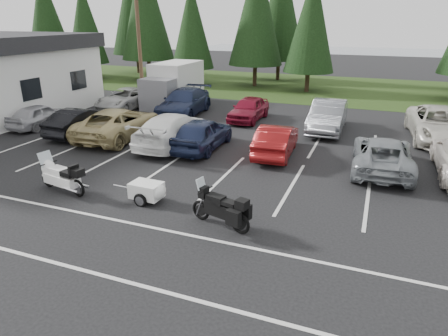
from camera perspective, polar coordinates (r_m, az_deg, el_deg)
ground at (r=15.01m, az=-3.32°, el=-2.43°), size 120.00×120.00×0.00m
grass_strip at (r=37.45m, az=12.36°, el=11.20°), size 80.00×16.00×0.01m
lake_water at (r=67.80m, az=20.38°, el=14.49°), size 70.00×50.00×0.02m
utility_pole at (r=29.21m, az=-12.09°, el=17.94°), size 1.60×0.26×9.00m
box_truck at (r=28.93m, az=-7.65°, el=11.70°), size 2.40×5.60×2.90m
stall_markings at (r=16.72m, az=-0.48°, el=0.09°), size 32.00×16.00×0.01m
conifer_0 at (r=48.69m, az=-24.12°, el=19.44°), size 4.58×4.58×10.66m
conifer_1 at (r=43.72m, az=-19.28°, el=18.98°), size 3.96×3.96×9.22m
conifer_2 at (r=41.53m, az=-11.18°, el=21.82°), size 5.10×5.10×11.89m
conifer_3 at (r=37.65m, az=-4.63°, el=19.70°), size 3.87×3.87×9.02m
conifer_4 at (r=37.04m, az=4.67°, el=21.64°), size 4.80×4.80×11.17m
conifer_5 at (r=34.62m, az=12.40°, el=19.84°), size 4.14×4.14×9.63m
conifer_back_a at (r=47.23m, az=-12.75°, el=21.83°), size 5.28×5.28×12.30m
conifer_back_b at (r=41.22m, az=8.12°, el=21.75°), size 4.97×4.97×11.58m
car_near_0 at (r=25.18m, az=-24.76°, el=6.85°), size 1.60×3.94×1.34m
car_near_1 at (r=22.65m, az=-19.72°, el=6.28°), size 1.52×4.33×1.42m
car_near_2 at (r=21.43m, az=-14.78°, el=6.22°), size 2.84×5.71×1.55m
car_near_3 at (r=19.63m, az=-7.09°, el=5.48°), size 2.24×5.44×1.57m
car_near_4 at (r=18.94m, az=-3.13°, el=4.94°), size 1.84×4.44×1.50m
car_near_5 at (r=18.26m, az=7.50°, el=3.99°), size 1.77×4.31×1.39m
car_near_6 at (r=17.45m, az=21.71°, el=1.85°), size 2.49×5.03×1.37m
car_far_0 at (r=28.57m, az=-13.81°, el=9.62°), size 2.53×5.02×1.36m
car_far_1 at (r=25.95m, az=-5.73°, el=9.32°), size 2.77×5.77×1.62m
car_far_2 at (r=24.49m, az=3.56°, el=8.44°), size 1.73×4.16×1.41m
car_far_3 at (r=22.80m, az=14.61°, el=7.19°), size 1.81×5.01×1.64m
car_far_4 at (r=22.96m, az=28.56°, el=5.45°), size 3.20×6.17×1.66m
touring_motorcycle at (r=15.31m, az=-22.25°, el=-0.73°), size 2.62×1.22×1.39m
cargo_trailer at (r=13.78m, az=-10.98°, el=-3.40°), size 1.56×0.92×0.70m
adventure_motorcycle at (r=11.82m, az=-0.59°, el=-5.31°), size 2.45×1.38×1.41m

